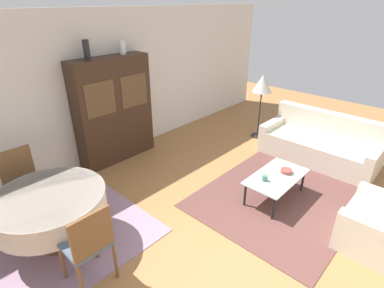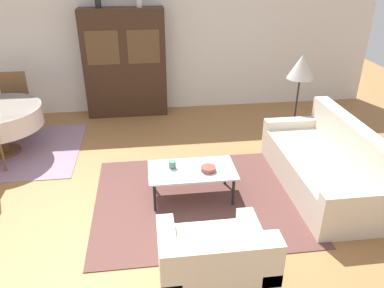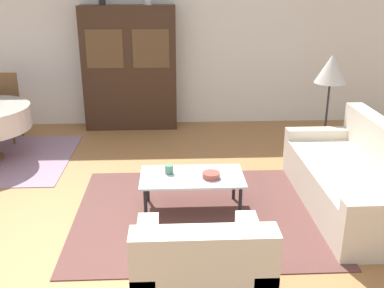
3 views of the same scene
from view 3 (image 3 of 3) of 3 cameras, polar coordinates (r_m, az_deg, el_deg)
ground_plane at (r=4.46m, az=-14.01°, el=-11.44°), size 14.00×14.00×0.00m
wall_back at (r=7.46m, az=-9.71°, el=12.65°), size 10.00×0.06×2.70m
area_rug at (r=4.73m, az=1.02°, el=-8.76°), size 2.57×2.13×0.01m
couch at (r=5.05m, az=20.22°, el=-4.38°), size 0.94×2.08×0.87m
armchair at (r=3.34m, az=1.13°, el=-16.37°), size 0.93×0.87×0.84m
coffee_table at (r=4.62m, az=-0.00°, el=-4.47°), size 1.06×0.59×0.39m
display_cabinet at (r=7.26m, az=-7.90°, el=9.47°), size 1.46×0.39×1.93m
dining_chair_far at (r=7.28m, az=-22.97°, el=4.95°), size 0.44×0.44×0.98m
floor_lamp at (r=6.11m, az=17.24°, el=8.70°), size 0.41×0.41×1.40m
cup at (r=4.64m, az=-2.92°, el=-3.23°), size 0.09×0.09×0.09m
bowl at (r=4.55m, az=2.44°, el=-3.98°), size 0.18×0.18×0.06m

